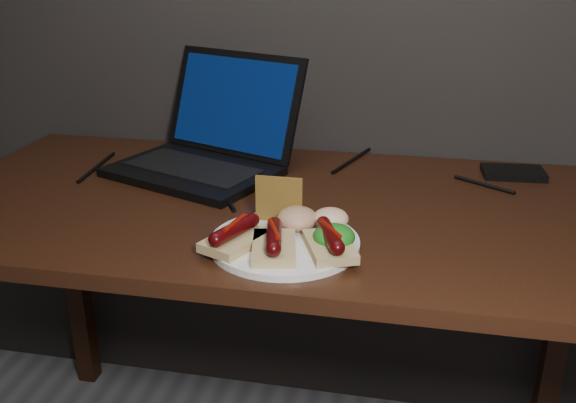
{
  "coord_description": "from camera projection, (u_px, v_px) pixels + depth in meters",
  "views": [
    {
      "loc": [
        0.26,
        0.22,
        1.24
      ],
      "look_at": [
        0.06,
        1.22,
        0.82
      ],
      "focal_mm": 40.0,
      "sensor_mm": 36.0,
      "label": 1
    }
  ],
  "objects": [
    {
      "name": "plate",
      "position": [
        285.0,
        243.0,
        1.09
      ],
      "size": [
        0.28,
        0.28,
        0.01
      ],
      "primitive_type": "cylinder",
      "rotation": [
        0.0,
        0.0,
        -0.08
      ],
      "color": "white",
      "rests_on": "desk"
    },
    {
      "name": "hard_drive",
      "position": [
        513.0,
        173.0,
        1.42
      ],
      "size": [
        0.14,
        0.09,
        0.02
      ],
      "primitive_type": "cube",
      "rotation": [
        0.0,
        0.0,
        0.07
      ],
      "color": "black",
      "rests_on": "desk"
    },
    {
      "name": "bread_sausage_left",
      "position": [
        235.0,
        236.0,
        1.07
      ],
      "size": [
        0.11,
        0.13,
        0.04
      ],
      "color": "#E4C686",
      "rests_on": "plate"
    },
    {
      "name": "salsa_mound",
      "position": [
        297.0,
        218.0,
        1.13
      ],
      "size": [
        0.07,
        0.07,
        0.04
      ],
      "primitive_type": "ellipsoid",
      "color": "maroon",
      "rests_on": "plate"
    },
    {
      "name": "desk_cables",
      "position": [
        277.0,
        174.0,
        1.42
      ],
      "size": [
        0.93,
        0.46,
        0.01
      ],
      "color": "black",
      "rests_on": "desk"
    },
    {
      "name": "laptop",
      "position": [
        209.0,
        145.0,
        1.45
      ],
      "size": [
        0.44,
        0.43,
        0.25
      ],
      "color": "black",
      "rests_on": "desk"
    },
    {
      "name": "bread_sausage_right",
      "position": [
        330.0,
        242.0,
        1.05
      ],
      "size": [
        0.11,
        0.13,
        0.04
      ],
      "color": "#E4C686",
      "rests_on": "plate"
    },
    {
      "name": "desk",
      "position": [
        276.0,
        242.0,
        1.31
      ],
      "size": [
        1.4,
        0.7,
        0.75
      ],
      "color": "#361C0D",
      "rests_on": "ground"
    },
    {
      "name": "crispbread",
      "position": [
        279.0,
        199.0,
        1.15
      ],
      "size": [
        0.09,
        0.01,
        0.08
      ],
      "primitive_type": "cube",
      "color": "olive",
      "rests_on": "plate"
    },
    {
      "name": "bread_sausage_center",
      "position": [
        274.0,
        243.0,
        1.04
      ],
      "size": [
        0.09,
        0.13,
        0.04
      ],
      "color": "#E4C686",
      "rests_on": "plate"
    },
    {
      "name": "coleslaw_mound",
      "position": [
        331.0,
        218.0,
        1.13
      ],
      "size": [
        0.06,
        0.06,
        0.04
      ],
      "primitive_type": "ellipsoid",
      "color": "beige",
      "rests_on": "plate"
    },
    {
      "name": "salad_greens",
      "position": [
        334.0,
        236.0,
        1.06
      ],
      "size": [
        0.07,
        0.07,
        0.04
      ],
      "primitive_type": "ellipsoid",
      "color": "#136214",
      "rests_on": "plate"
    }
  ]
}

